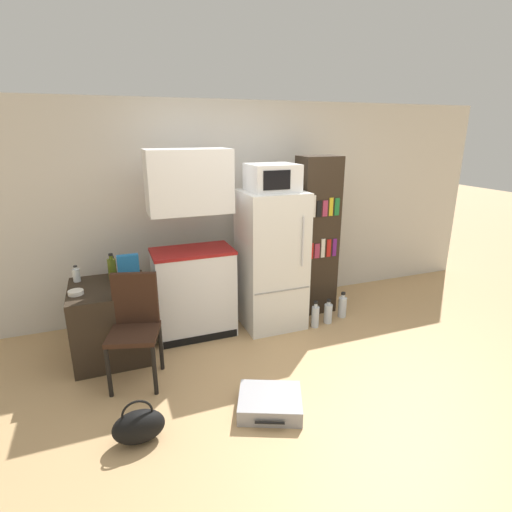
{
  "coord_description": "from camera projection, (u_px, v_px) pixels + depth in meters",
  "views": [
    {
      "loc": [
        -1.48,
        -2.48,
        2.09
      ],
      "look_at": [
        -0.2,
        0.85,
        0.96
      ],
      "focal_mm": 28.0,
      "sensor_mm": 36.0,
      "label": 1
    }
  ],
  "objects": [
    {
      "name": "side_table",
      "position": [
        111.0,
        321.0,
        3.81
      ],
      "size": [
        0.69,
        0.74,
        0.7
      ],
      "color": "#2D2319",
      "rests_on": "ground_plane"
    },
    {
      "name": "microwave",
      "position": [
        272.0,
        178.0,
        4.05
      ],
      "size": [
        0.49,
        0.44,
        0.27
      ],
      "color": "silver",
      "rests_on": "refrigerator"
    },
    {
      "name": "water_bottle_back",
      "position": [
        342.0,
        306.0,
        4.64
      ],
      "size": [
        0.09,
        0.09,
        0.31
      ],
      "color": "silver",
      "rests_on": "ground_plane"
    },
    {
      "name": "bottle_milk_white",
      "position": [
        113.0,
        267.0,
        3.95
      ],
      "size": [
        0.07,
        0.07,
        0.2
      ],
      "color": "white",
      "rests_on": "side_table"
    },
    {
      "name": "refrigerator",
      "position": [
        271.0,
        260.0,
        4.32
      ],
      "size": [
        0.64,
        0.64,
        1.49
      ],
      "color": "silver",
      "rests_on": "ground_plane"
    },
    {
      "name": "cereal_box",
      "position": [
        129.0,
        271.0,
        3.67
      ],
      "size": [
        0.19,
        0.07,
        0.3
      ],
      "color": "#1E66A8",
      "rests_on": "side_table"
    },
    {
      "name": "wall_back",
      "position": [
        253.0,
        206.0,
        4.83
      ],
      "size": [
        6.4,
        0.1,
        2.41
      ],
      "color": "beige",
      "rests_on": "ground_plane"
    },
    {
      "name": "chair",
      "position": [
        135.0,
        319.0,
        3.38
      ],
      "size": [
        0.49,
        0.5,
        0.94
      ],
      "rotation": [
        0.0,
        0.0,
        -0.28
      ],
      "color": "black",
      "rests_on": "ground_plane"
    },
    {
      "name": "ground_plane",
      "position": [
        315.0,
        391.0,
        3.34
      ],
      "size": [
        24.0,
        24.0,
        0.0
      ],
      "primitive_type": "plane",
      "color": "tan"
    },
    {
      "name": "kitchen_hutch",
      "position": [
        192.0,
        255.0,
        4.05
      ],
      "size": [
        0.82,
        0.48,
        1.92
      ],
      "color": "white",
      "rests_on": "ground_plane"
    },
    {
      "name": "bottle_clear_short",
      "position": [
        76.0,
        275.0,
        3.8
      ],
      "size": [
        0.07,
        0.07,
        0.16
      ],
      "color": "silver",
      "rests_on": "side_table"
    },
    {
      "name": "bottle_olive_oil",
      "position": [
        112.0,
        268.0,
        3.86
      ],
      "size": [
        0.08,
        0.08,
        0.26
      ],
      "color": "#566619",
      "rests_on": "side_table"
    },
    {
      "name": "handbag",
      "position": [
        139.0,
        426.0,
        2.77
      ],
      "size": [
        0.36,
        0.2,
        0.33
      ],
      "color": "black",
      "rests_on": "ground_plane"
    },
    {
      "name": "bookshelf",
      "position": [
        316.0,
        237.0,
        4.61
      ],
      "size": [
        0.45,
        0.33,
        1.82
      ],
      "color": "#2D2319",
      "rests_on": "ground_plane"
    },
    {
      "name": "bowl",
      "position": [
        76.0,
        292.0,
        3.51
      ],
      "size": [
        0.13,
        0.13,
        0.04
      ],
      "color": "silver",
      "rests_on": "side_table"
    },
    {
      "name": "water_bottle_front",
      "position": [
        315.0,
        316.0,
        4.4
      ],
      "size": [
        0.08,
        0.08,
        0.31
      ],
      "color": "silver",
      "rests_on": "ground_plane"
    },
    {
      "name": "water_bottle_middle",
      "position": [
        328.0,
        313.0,
        4.5
      ],
      "size": [
        0.09,
        0.09,
        0.28
      ],
      "color": "silver",
      "rests_on": "ground_plane"
    },
    {
      "name": "suitcase_large_flat",
      "position": [
        270.0,
        403.0,
        3.1
      ],
      "size": [
        0.61,
        0.57,
        0.13
      ],
      "rotation": [
        0.0,
        0.0,
        -0.41
      ],
      "color": "#99999E",
      "rests_on": "ground_plane"
    }
  ]
}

